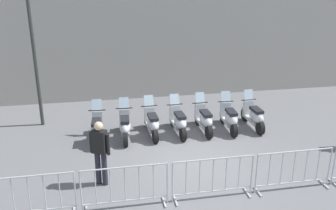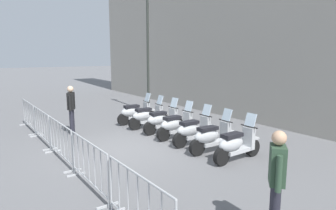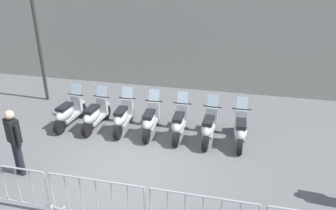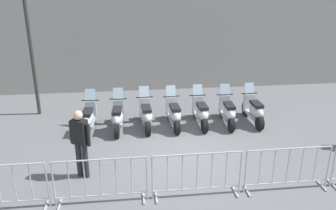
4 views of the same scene
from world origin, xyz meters
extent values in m
plane|color=slate|center=(0.00, 0.00, 0.00)|extent=(120.00, 120.00, 0.00)
cylinder|color=black|center=(-2.88, 2.34, 0.24)|extent=(0.16, 0.48, 0.48)
cylinder|color=black|center=(-2.84, 1.10, 0.24)|extent=(0.16, 0.48, 0.48)
cube|color=#B7BABC|center=(-2.86, 1.72, 0.28)|extent=(0.31, 0.88, 0.10)
ellipsoid|color=#B7BABC|center=(-2.85, 1.44, 0.52)|extent=(0.39, 0.85, 0.40)
cube|color=black|center=(-2.85, 1.47, 0.74)|extent=(0.30, 0.61, 0.10)
cube|color=#B7BABC|center=(-2.87, 2.15, 0.55)|extent=(0.34, 0.15, 0.60)
cylinder|color=black|center=(-2.87, 2.15, 0.88)|extent=(0.56, 0.05, 0.04)
cube|color=silver|center=(-2.87, 2.20, 1.06)|extent=(0.32, 0.15, 0.35)
cube|color=#B7BABC|center=(-2.88, 2.34, 0.51)|extent=(0.21, 0.33, 0.06)
cylinder|color=black|center=(-2.00, 2.45, 0.24)|extent=(0.16, 0.49, 0.48)
cylinder|color=black|center=(-1.95, 1.21, 0.24)|extent=(0.16, 0.49, 0.48)
cube|color=#B7BABC|center=(-1.97, 1.83, 0.28)|extent=(0.32, 0.88, 0.10)
ellipsoid|color=#B7BABC|center=(-1.96, 1.56, 0.52)|extent=(0.39, 0.85, 0.40)
cube|color=black|center=(-1.96, 1.59, 0.74)|extent=(0.30, 0.61, 0.10)
cube|color=#B7BABC|center=(-1.99, 2.27, 0.55)|extent=(0.35, 0.15, 0.60)
cylinder|color=black|center=(-1.99, 2.27, 0.88)|extent=(0.56, 0.06, 0.04)
cube|color=silver|center=(-1.99, 2.32, 1.06)|extent=(0.33, 0.15, 0.35)
cube|color=#B7BABC|center=(-2.00, 2.45, 0.51)|extent=(0.21, 0.33, 0.06)
cylinder|color=black|center=(-1.17, 2.61, 0.24)|extent=(0.20, 0.49, 0.48)
cylinder|color=black|center=(-1.01, 1.38, 0.24)|extent=(0.20, 0.49, 0.48)
cube|color=#B7BABC|center=(-1.09, 1.99, 0.28)|extent=(0.40, 0.90, 0.10)
ellipsoid|color=#B7BABC|center=(-1.05, 1.72, 0.52)|extent=(0.47, 0.88, 0.40)
cube|color=black|center=(-1.06, 1.75, 0.74)|extent=(0.36, 0.63, 0.10)
cube|color=#B7BABC|center=(-1.15, 2.42, 0.55)|extent=(0.36, 0.18, 0.60)
cylinder|color=black|center=(-1.15, 2.42, 0.88)|extent=(0.56, 0.11, 0.04)
cube|color=silver|center=(-1.16, 2.47, 1.06)|extent=(0.34, 0.18, 0.35)
cube|color=#B7BABC|center=(-1.17, 2.61, 0.51)|extent=(0.24, 0.34, 0.06)
cylinder|color=black|center=(-0.29, 2.67, 0.24)|extent=(0.21, 0.50, 0.48)
cylinder|color=black|center=(-0.11, 1.44, 0.24)|extent=(0.21, 0.50, 0.48)
cube|color=#B7BABC|center=(-0.20, 2.05, 0.28)|extent=(0.40, 0.90, 0.10)
ellipsoid|color=#B7BABC|center=(-0.16, 1.78, 0.52)|extent=(0.48, 0.88, 0.40)
cube|color=black|center=(-0.16, 1.81, 0.74)|extent=(0.36, 0.63, 0.10)
cube|color=#B7BABC|center=(-0.26, 2.48, 0.55)|extent=(0.36, 0.19, 0.60)
cylinder|color=black|center=(-0.26, 2.48, 0.88)|extent=(0.56, 0.12, 0.04)
cube|color=silver|center=(-0.27, 2.53, 1.06)|extent=(0.34, 0.19, 0.35)
cube|color=#B7BABC|center=(-0.29, 2.67, 0.51)|extent=(0.24, 0.35, 0.06)
cylinder|color=black|center=(0.61, 2.77, 0.24)|extent=(0.20, 0.49, 0.48)
cylinder|color=black|center=(0.76, 1.54, 0.24)|extent=(0.20, 0.49, 0.48)
cube|color=#B7BABC|center=(0.69, 2.15, 0.28)|extent=(0.38, 0.89, 0.10)
ellipsoid|color=#B7BABC|center=(0.72, 1.87, 0.52)|extent=(0.46, 0.88, 0.40)
cube|color=black|center=(0.72, 1.91, 0.74)|extent=(0.35, 0.63, 0.10)
cube|color=#B7BABC|center=(0.64, 2.58, 0.55)|extent=(0.35, 0.18, 0.60)
cylinder|color=black|center=(0.64, 2.58, 0.88)|extent=(0.56, 0.10, 0.04)
cube|color=silver|center=(0.63, 2.63, 1.06)|extent=(0.33, 0.18, 0.35)
cube|color=#B7BABC|center=(0.61, 2.77, 0.51)|extent=(0.24, 0.34, 0.06)
cylinder|color=black|center=(1.55, 2.82, 0.24)|extent=(0.16, 0.49, 0.48)
cylinder|color=black|center=(1.61, 1.58, 0.24)|extent=(0.16, 0.49, 0.48)
cube|color=#B7BABC|center=(1.58, 2.20, 0.28)|extent=(0.32, 0.88, 0.10)
ellipsoid|color=#B7BABC|center=(1.59, 1.92, 0.52)|extent=(0.40, 0.86, 0.40)
cube|color=black|center=(1.59, 1.95, 0.74)|extent=(0.31, 0.61, 0.10)
cube|color=#B7BABC|center=(1.56, 2.64, 0.55)|extent=(0.35, 0.16, 0.60)
cylinder|color=black|center=(1.56, 2.64, 0.88)|extent=(0.56, 0.06, 0.04)
cube|color=silver|center=(1.55, 2.68, 1.06)|extent=(0.33, 0.16, 0.35)
cube|color=#B7BABC|center=(1.55, 2.82, 0.51)|extent=(0.22, 0.33, 0.06)
cylinder|color=black|center=(2.39, 2.93, 0.24)|extent=(0.20, 0.49, 0.48)
cylinder|color=black|center=(2.54, 1.70, 0.24)|extent=(0.20, 0.49, 0.48)
cube|color=#B7BABC|center=(2.46, 2.31, 0.28)|extent=(0.38, 0.90, 0.10)
ellipsoid|color=#B7BABC|center=(2.50, 2.04, 0.52)|extent=(0.46, 0.88, 0.40)
cube|color=black|center=(2.49, 2.07, 0.74)|extent=(0.35, 0.63, 0.10)
cube|color=#B7BABC|center=(2.41, 2.74, 0.55)|extent=(0.35, 0.18, 0.60)
cylinder|color=black|center=(2.41, 2.74, 0.88)|extent=(0.56, 0.10, 0.04)
cube|color=silver|center=(2.41, 2.79, 1.06)|extent=(0.33, 0.18, 0.35)
cube|color=#B7BABC|center=(2.39, 2.93, 0.51)|extent=(0.24, 0.34, 0.06)
cylinder|color=#B2B5B7|center=(-0.92, -1.94, 0.53)|extent=(0.04, 0.04, 1.05)
cylinder|color=#B2B5B7|center=(-1.90, -2.04, 1.05)|extent=(1.96, 0.23, 0.04)
cylinder|color=#B2B5B7|center=(-1.90, -2.04, 0.18)|extent=(1.96, 0.23, 0.04)
cylinder|color=#B2B5B7|center=(-1.90, -2.04, 0.61)|extent=(0.02, 0.02, 0.87)
cylinder|color=#B2B5B7|center=(-1.57, -2.00, 0.61)|extent=(0.02, 0.02, 0.87)
cylinder|color=#B2B5B7|center=(-1.25, -1.97, 0.61)|extent=(0.02, 0.02, 0.87)
cylinder|color=#B2B5B7|center=(-0.80, -1.93, 0.53)|extent=(0.04, 0.04, 1.05)
cylinder|color=#B2B5B7|center=(1.16, -1.74, 0.53)|extent=(0.04, 0.04, 1.05)
cylinder|color=#B2B5B7|center=(0.18, -1.83, 1.05)|extent=(1.96, 0.23, 0.04)
cylinder|color=#B2B5B7|center=(-0.47, -1.90, 0.61)|extent=(0.02, 0.02, 0.87)
cylinder|color=#B2B5B7|center=(-0.15, -1.87, 0.61)|extent=(0.02, 0.02, 0.87)
cylinder|color=#B2B5B7|center=(0.18, -1.83, 0.61)|extent=(0.02, 0.02, 0.87)
cylinder|color=#B2B5B7|center=(0.50, -1.80, 0.61)|extent=(0.02, 0.02, 0.87)
cylinder|color=#B2B5B7|center=(0.83, -1.77, 0.61)|extent=(0.02, 0.02, 0.87)
cylinder|color=#B2B5B7|center=(2.25, -1.63, 1.05)|extent=(1.96, 0.23, 0.04)
cylinder|color=#B2B5B7|center=(1.60, -1.69, 0.61)|extent=(0.02, 0.02, 0.87)
cylinder|color=#2D332D|center=(-4.94, 3.24, 2.84)|extent=(0.12, 0.12, 5.69)
cylinder|color=#23232D|center=(-2.60, -0.93, 0.45)|extent=(0.14, 0.14, 0.90)
cylinder|color=#23232D|center=(-2.44, -1.00, 0.45)|extent=(0.14, 0.14, 0.90)
cube|color=black|center=(-2.52, -0.96, 1.20)|extent=(0.42, 0.34, 0.60)
sphere|color=beige|center=(-2.52, -0.96, 1.62)|extent=(0.22, 0.22, 0.22)
cylinder|color=black|center=(-2.73, -0.88, 1.15)|extent=(0.09, 0.09, 0.55)
cylinder|color=black|center=(-2.31, -1.05, 1.15)|extent=(0.09, 0.09, 0.55)
camera|label=1|loc=(-1.59, -9.39, 5.15)|focal=39.56mm
camera|label=2|loc=(8.31, -3.15, 2.85)|focal=32.25mm
camera|label=3|loc=(3.13, -6.21, 4.88)|focal=34.78mm
camera|label=4|loc=(-0.60, -8.49, 4.65)|focal=37.45mm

